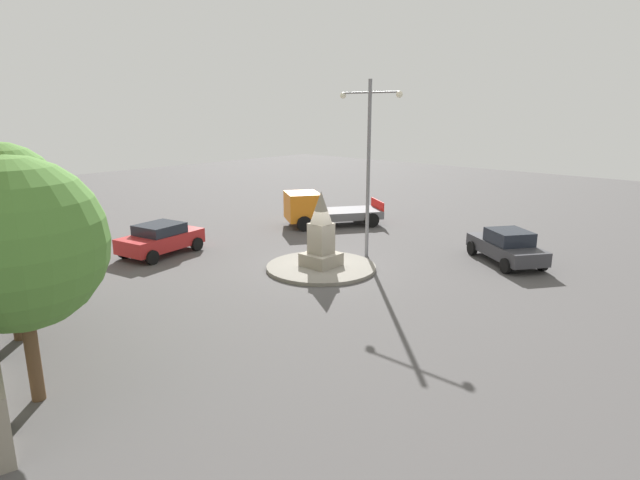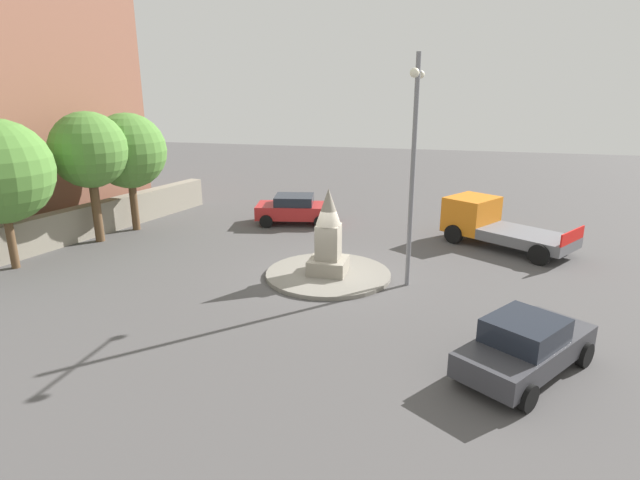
{
  "view_description": "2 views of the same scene",
  "coord_description": "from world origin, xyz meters",
  "px_view_note": "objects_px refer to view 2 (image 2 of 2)",
  "views": [
    {
      "loc": [
        -14.23,
        15.59,
        6.63
      ],
      "look_at": [
        -0.32,
        0.41,
        1.39
      ],
      "focal_mm": 29.29,
      "sensor_mm": 36.0,
      "label": 1
    },
    {
      "loc": [
        -17.5,
        -3.98,
        6.86
      ],
      "look_at": [
        -0.97,
        0.07,
        1.69
      ],
      "focal_mm": 28.96,
      "sensor_mm": 36.0,
      "label": 2
    }
  ],
  "objects_px": {
    "streetlamp": "(414,152)",
    "corner_building": "(5,111)",
    "monument": "(328,237)",
    "car_red_near_island": "(295,209)",
    "car_dark_grey_waiting": "(526,346)",
    "tree_mid_cluster": "(128,151)",
    "truck_orange_parked_right": "(492,224)",
    "tree_near_wall": "(89,151)"
  },
  "relations": [
    {
      "from": "car_dark_grey_waiting",
      "to": "tree_mid_cluster",
      "type": "bearing_deg",
      "value": 60.71
    },
    {
      "from": "monument",
      "to": "truck_orange_parked_right",
      "type": "distance_m",
      "value": 8.34
    },
    {
      "from": "streetlamp",
      "to": "corner_building",
      "type": "relative_size",
      "value": 0.7
    },
    {
      "from": "car_dark_grey_waiting",
      "to": "tree_mid_cluster",
      "type": "relative_size",
      "value": 0.77
    },
    {
      "from": "streetlamp",
      "to": "car_dark_grey_waiting",
      "type": "relative_size",
      "value": 1.82
    },
    {
      "from": "car_red_near_island",
      "to": "truck_orange_parked_right",
      "type": "height_order",
      "value": "truck_orange_parked_right"
    },
    {
      "from": "monument",
      "to": "car_red_near_island",
      "type": "xyz_separation_m",
      "value": [
        6.99,
        3.35,
        -0.76
      ]
    },
    {
      "from": "monument",
      "to": "tree_near_wall",
      "type": "bearing_deg",
      "value": 80.25
    },
    {
      "from": "truck_orange_parked_right",
      "to": "corner_building",
      "type": "bearing_deg",
      "value": 93.76
    },
    {
      "from": "car_red_near_island",
      "to": "tree_mid_cluster",
      "type": "xyz_separation_m",
      "value": [
        -2.97,
        7.22,
        3.05
      ]
    },
    {
      "from": "tree_near_wall",
      "to": "tree_mid_cluster",
      "type": "bearing_deg",
      "value": -13.32
    },
    {
      "from": "car_red_near_island",
      "to": "tree_near_wall",
      "type": "bearing_deg",
      "value": 123.37
    },
    {
      "from": "car_red_near_island",
      "to": "car_dark_grey_waiting",
      "type": "xyz_separation_m",
      "value": [
        -12.36,
        -9.51,
        -0.02
      ]
    },
    {
      "from": "car_red_near_island",
      "to": "tree_mid_cluster",
      "type": "distance_m",
      "value": 8.38
    },
    {
      "from": "tree_near_wall",
      "to": "tree_mid_cluster",
      "type": "height_order",
      "value": "tree_near_wall"
    },
    {
      "from": "car_red_near_island",
      "to": "corner_building",
      "type": "height_order",
      "value": "corner_building"
    },
    {
      "from": "corner_building",
      "to": "car_red_near_island",
      "type": "bearing_deg",
      "value": -78.17
    },
    {
      "from": "streetlamp",
      "to": "truck_orange_parked_right",
      "type": "xyz_separation_m",
      "value": [
        5.8,
        -3.23,
        -3.75
      ]
    },
    {
      "from": "monument",
      "to": "truck_orange_parked_right",
      "type": "height_order",
      "value": "monument"
    },
    {
      "from": "streetlamp",
      "to": "tree_near_wall",
      "type": "bearing_deg",
      "value": 81.54
    },
    {
      "from": "monument",
      "to": "tree_mid_cluster",
      "type": "distance_m",
      "value": 11.54
    },
    {
      "from": "truck_orange_parked_right",
      "to": "corner_building",
      "type": "relative_size",
      "value": 0.51
    },
    {
      "from": "car_dark_grey_waiting",
      "to": "tree_mid_cluster",
      "type": "distance_m",
      "value": 19.43
    },
    {
      "from": "monument",
      "to": "corner_building",
      "type": "xyz_separation_m",
      "value": [
        4.08,
        17.23,
        4.05
      ]
    },
    {
      "from": "monument",
      "to": "car_red_near_island",
      "type": "relative_size",
      "value": 0.77
    },
    {
      "from": "monument",
      "to": "tree_near_wall",
      "type": "height_order",
      "value": "tree_near_wall"
    },
    {
      "from": "car_dark_grey_waiting",
      "to": "tree_near_wall",
      "type": "xyz_separation_m",
      "value": [
        7.28,
        17.24,
        3.33
      ]
    },
    {
      "from": "car_red_near_island",
      "to": "corner_building",
      "type": "distance_m",
      "value": 14.98
    },
    {
      "from": "monument",
      "to": "car_dark_grey_waiting",
      "type": "height_order",
      "value": "monument"
    },
    {
      "from": "car_dark_grey_waiting",
      "to": "corner_building",
      "type": "xyz_separation_m",
      "value": [
        9.45,
        23.4,
        4.82
      ]
    },
    {
      "from": "tree_mid_cluster",
      "to": "corner_building",
      "type": "bearing_deg",
      "value": 89.44
    },
    {
      "from": "streetlamp",
      "to": "car_dark_grey_waiting",
      "type": "bearing_deg",
      "value": -147.93
    },
    {
      "from": "streetlamp",
      "to": "car_red_near_island",
      "type": "bearing_deg",
      "value": 41.14
    },
    {
      "from": "truck_orange_parked_right",
      "to": "monument",
      "type": "bearing_deg",
      "value": 132.45
    },
    {
      "from": "monument",
      "to": "corner_building",
      "type": "height_order",
      "value": "corner_building"
    },
    {
      "from": "monument",
      "to": "truck_orange_parked_right",
      "type": "xyz_separation_m",
      "value": [
        5.62,
        -6.14,
        -0.57
      ]
    },
    {
      "from": "car_red_near_island",
      "to": "truck_orange_parked_right",
      "type": "xyz_separation_m",
      "value": [
        -1.37,
        -9.49,
        0.19
      ]
    },
    {
      "from": "tree_near_wall",
      "to": "corner_building",
      "type": "bearing_deg",
      "value": 70.53
    },
    {
      "from": "car_red_near_island",
      "to": "tree_mid_cluster",
      "type": "height_order",
      "value": "tree_mid_cluster"
    },
    {
      "from": "car_red_near_island",
      "to": "corner_building",
      "type": "relative_size",
      "value": 0.37
    },
    {
      "from": "car_dark_grey_waiting",
      "to": "truck_orange_parked_right",
      "type": "relative_size",
      "value": 0.75
    },
    {
      "from": "car_red_near_island",
      "to": "tree_mid_cluster",
      "type": "relative_size",
      "value": 0.74
    }
  ]
}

